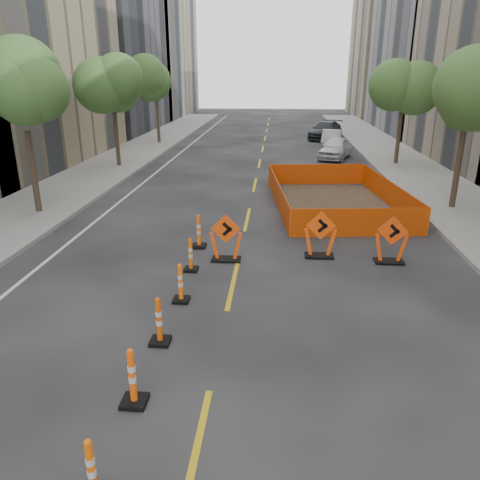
# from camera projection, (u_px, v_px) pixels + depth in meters

# --- Properties ---
(ground_plane) EXTENTS (140.00, 140.00, 0.00)m
(ground_plane) POSITION_uv_depth(u_px,v_px,m) (213.00, 374.00, 8.85)
(ground_plane) COLOR black
(sidewalk_left) EXTENTS (4.00, 90.00, 0.15)m
(sidewalk_left) POSITION_uv_depth(u_px,v_px,m) (48.00, 200.00, 20.76)
(sidewalk_left) COLOR gray
(sidewalk_left) RESTS_ON ground
(sidewalk_right) EXTENTS (4.00, 90.00, 0.15)m
(sidewalk_right) POSITION_uv_depth(u_px,v_px,m) (466.00, 208.00, 19.42)
(sidewalk_right) COLOR gray
(sidewalk_right) RESTS_ON ground
(bld_left_d) EXTENTS (12.00, 16.00, 14.00)m
(bld_left_d) POSITION_uv_depth(u_px,v_px,m) (90.00, 55.00, 44.55)
(bld_left_d) COLOR #4C4C51
(bld_left_d) RESTS_ON ground
(bld_left_e) EXTENTS (12.00, 20.00, 20.00)m
(bld_left_e) POSITION_uv_depth(u_px,v_px,m) (137.00, 34.00, 58.93)
(bld_left_e) COLOR gray
(bld_left_e) RESTS_ON ground
(bld_right_d) EXTENTS (12.00, 18.00, 20.00)m
(bld_right_d) POSITION_uv_depth(u_px,v_px,m) (458.00, 18.00, 41.94)
(bld_right_d) COLOR gray
(bld_right_d) RESTS_ON ground
(bld_right_e) EXTENTS (12.00, 14.00, 16.00)m
(bld_right_e) POSITION_uv_depth(u_px,v_px,m) (404.00, 51.00, 59.88)
(bld_right_e) COLOR tan
(bld_right_e) RESTS_ON ground
(tree_l_b) EXTENTS (2.80, 2.80, 5.95)m
(tree_l_b) POSITION_uv_depth(u_px,v_px,m) (22.00, 97.00, 17.34)
(tree_l_b) COLOR #382B1E
(tree_l_b) RESTS_ON ground
(tree_l_c) EXTENTS (2.80, 2.80, 5.95)m
(tree_l_c) POSITION_uv_depth(u_px,v_px,m) (113.00, 89.00, 26.72)
(tree_l_c) COLOR #382B1E
(tree_l_c) RESTS_ON ground
(tree_l_d) EXTENTS (2.80, 2.80, 5.95)m
(tree_l_d) POSITION_uv_depth(u_px,v_px,m) (156.00, 85.00, 36.11)
(tree_l_d) COLOR #382B1E
(tree_l_d) RESTS_ON ground
(tree_r_b) EXTENTS (2.80, 2.80, 5.95)m
(tree_r_b) POSITION_uv_depth(u_px,v_px,m) (469.00, 97.00, 17.96)
(tree_r_b) COLOR #382B1E
(tree_r_b) RESTS_ON ground
(tree_r_c) EXTENTS (2.80, 2.80, 5.95)m
(tree_r_c) POSITION_uv_depth(u_px,v_px,m) (404.00, 88.00, 27.35)
(tree_r_c) COLOR #382B1E
(tree_r_c) RESTS_ON ground
(channelizer_1) EXTENTS (0.40, 0.40, 1.00)m
(channelizer_1) POSITION_uv_depth(u_px,v_px,m) (91.00, 470.00, 6.09)
(channelizer_1) COLOR #EC5D09
(channelizer_1) RESTS_ON ground
(channelizer_2) EXTENTS (0.43, 0.43, 1.10)m
(channelizer_2) POSITION_uv_depth(u_px,v_px,m) (132.00, 377.00, 7.89)
(channelizer_2) COLOR #FF560A
(channelizer_2) RESTS_ON ground
(channelizer_3) EXTENTS (0.42, 0.42, 1.06)m
(channelizer_3) POSITION_uv_depth(u_px,v_px,m) (159.00, 321.00, 9.71)
(channelizer_3) COLOR #D84909
(channelizer_3) RESTS_ON ground
(channelizer_4) EXTENTS (0.40, 0.40, 1.01)m
(channelizer_4) POSITION_uv_depth(u_px,v_px,m) (180.00, 283.00, 11.52)
(channelizer_4) COLOR #FF650A
(channelizer_4) RESTS_ON ground
(channelizer_5) EXTENTS (0.39, 0.39, 0.99)m
(channelizer_5) POSITION_uv_depth(u_px,v_px,m) (191.00, 254.00, 13.34)
(channelizer_5) COLOR #E45F09
(channelizer_5) RESTS_ON ground
(channelizer_6) EXTENTS (0.44, 0.44, 1.11)m
(channelizer_6) POSITION_uv_depth(u_px,v_px,m) (199.00, 231.00, 15.13)
(channelizer_6) COLOR #FF5C0A
(channelizer_6) RESTS_ON ground
(chevron_sign_left) EXTENTS (0.98, 0.60, 1.47)m
(chevron_sign_left) POSITION_uv_depth(u_px,v_px,m) (226.00, 238.00, 13.99)
(chevron_sign_left) COLOR #F0470A
(chevron_sign_left) RESTS_ON ground
(chevron_sign_center) EXTENTS (1.01, 0.63, 1.47)m
(chevron_sign_center) POSITION_uv_depth(u_px,v_px,m) (320.00, 234.00, 14.26)
(chevron_sign_center) COLOR #F8490A
(chevron_sign_center) RESTS_ON ground
(chevron_sign_right) EXTENTS (1.08, 0.80, 1.45)m
(chevron_sign_right) POSITION_uv_depth(u_px,v_px,m) (391.00, 240.00, 13.83)
(chevron_sign_right) COLOR #E23D09
(chevron_sign_right) RESTS_ON ground
(safety_fence) EXTENTS (5.68, 8.68, 1.03)m
(safety_fence) POSITION_uv_depth(u_px,v_px,m) (334.00, 194.00, 19.99)
(safety_fence) COLOR #E5570C
(safety_fence) RESTS_ON ground
(parked_car_near) EXTENTS (2.89, 4.39, 1.39)m
(parked_car_near) POSITION_uv_depth(u_px,v_px,m) (336.00, 148.00, 30.98)
(parked_car_near) COLOR silver
(parked_car_near) RESTS_ON ground
(parked_car_mid) EXTENTS (1.92, 4.19, 1.33)m
(parked_car_mid) POSITION_uv_depth(u_px,v_px,m) (331.00, 139.00, 35.35)
(parked_car_mid) COLOR #939398
(parked_car_mid) RESTS_ON ground
(parked_car_far) EXTENTS (3.65, 5.45, 1.47)m
(parked_car_far) POSITION_uv_depth(u_px,v_px,m) (326.00, 130.00, 40.15)
(parked_car_far) COLOR black
(parked_car_far) RESTS_ON ground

